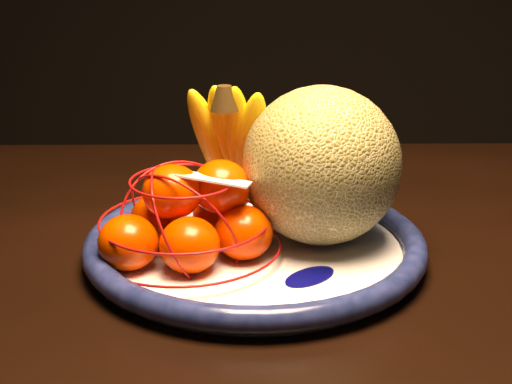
# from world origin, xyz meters

# --- Properties ---
(dining_table) EXTENTS (1.67, 1.11, 0.79)m
(dining_table) POSITION_xyz_m (-0.10, -0.11, 0.71)
(dining_table) COLOR black
(dining_table) RESTS_ON ground
(fruit_bowl) EXTENTS (0.35, 0.35, 0.03)m
(fruit_bowl) POSITION_xyz_m (0.13, -0.04, 0.80)
(fruit_bowl) COLOR white
(fruit_bowl) RESTS_ON dining_table
(cantaloupe) EXTENTS (0.16, 0.16, 0.16)m
(cantaloupe) POSITION_xyz_m (0.20, -0.02, 0.89)
(cantaloupe) COLOR olive
(cantaloupe) RESTS_ON fruit_bowl
(banana_bunch) EXTENTS (0.11, 0.11, 0.17)m
(banana_bunch) POSITION_xyz_m (0.10, 0.03, 0.89)
(banana_bunch) COLOR yellow
(banana_bunch) RESTS_ON fruit_bowl
(mandarin_bag) EXTENTS (0.23, 0.23, 0.12)m
(mandarin_bag) POSITION_xyz_m (0.07, -0.07, 0.84)
(mandarin_bag) COLOR #FF4800
(mandarin_bag) RESTS_ON fruit_bowl
(price_tag) EXTENTS (0.07, 0.04, 0.01)m
(price_tag) POSITION_xyz_m (0.09, -0.08, 0.89)
(price_tag) COLOR white
(price_tag) RESTS_ON mandarin_bag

